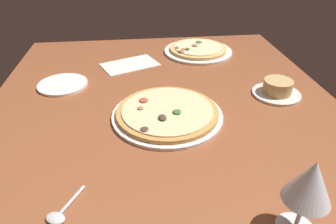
{
  "coord_description": "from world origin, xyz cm",
  "views": [
    {
      "loc": [
        69.77,
        -8.33,
        52.5
      ],
      "look_at": [
        -2.27,
        -0.06,
        7.0
      ],
      "focal_mm": 32.58,
      "sensor_mm": 36.0,
      "label": 1
    }
  ],
  "objects": [
    {
      "name": "pizza_main",
      "position": [
        -4.53,
        -0.14,
        5.23
      ],
      "size": [
        32.26,
        32.26,
        3.34
      ],
      "color": "white",
      "rests_on": "dining_table"
    },
    {
      "name": "dining_table",
      "position": [
        0.0,
        0.0,
        2.0
      ],
      "size": [
        150.0,
        110.0,
        4.0
      ],
      "primitive_type": "cube",
      "color": "brown",
      "rests_on": "ground"
    },
    {
      "name": "pizza_side",
      "position": [
        -54.18,
        19.01,
        5.16
      ],
      "size": [
        29.3,
        29.3,
        3.36
      ],
      "color": "white",
      "rests_on": "dining_table"
    },
    {
      "name": "ramekin_on_saucer",
      "position": [
        -13.6,
        37.07,
        6.13
      ],
      "size": [
        15.58,
        15.58,
        5.24
      ],
      "color": "silver",
      "rests_on": "dining_table"
    },
    {
      "name": "side_plate",
      "position": [
        -28.33,
        -33.91,
        4.45
      ],
      "size": [
        16.93,
        16.93,
        0.9
      ],
      "primitive_type": "cylinder",
      "color": "white",
      "rests_on": "dining_table"
    },
    {
      "name": "spoon",
      "position": [
        28.06,
        -24.67,
        4.46
      ],
      "size": [
        10.28,
        7.15,
        1.0
      ],
      "color": "silver",
      "rests_on": "dining_table"
    },
    {
      "name": "wine_glass_far",
      "position": [
        36.34,
        19.21,
        15.73
      ],
      "size": [
        8.26,
        8.26,
        16.32
      ],
      "color": "silver",
      "rests_on": "dining_table"
    },
    {
      "name": "paper_menu",
      "position": [
        -43.73,
        -10.51,
        4.15
      ],
      "size": [
        20.44,
        24.67,
        0.3
      ],
      "primitive_type": "cube",
      "rotation": [
        0.0,
        0.0,
        0.4
      ],
      "color": "silver",
      "rests_on": "dining_table"
    }
  ]
}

